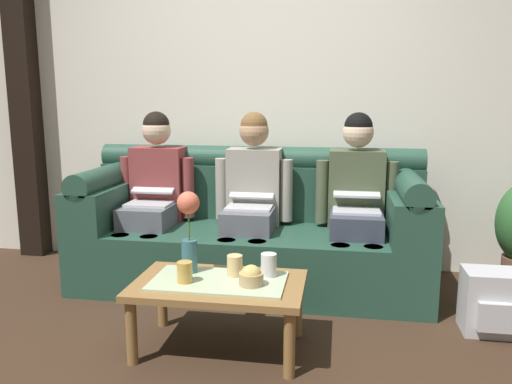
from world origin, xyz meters
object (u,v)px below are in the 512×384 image
at_px(cup_near_right, 235,265).
at_px(cup_far_center, 269,265).
at_px(person_left, 154,190).
at_px(snack_bowl, 251,277).
at_px(backpack_right, 495,303).
at_px(person_middle, 252,193).
at_px(flower_vase, 189,225).
at_px(person_right, 356,196).
at_px(cup_near_left, 185,272).
at_px(couch, 252,233).
at_px(coffee_table, 219,290).

distance_m(cup_near_right, cup_far_center, 0.18).
bearing_deg(cup_far_center, person_left, 136.79).
height_order(snack_bowl, backpack_right, snack_bowl).
distance_m(person_left, backpack_right, 2.34).
relative_size(person_middle, cup_far_center, 10.00).
bearing_deg(person_middle, flower_vase, -101.34).
distance_m(person_right, backpack_right, 1.07).
bearing_deg(cup_near_left, couch, 81.47).
bearing_deg(cup_near_left, snack_bowl, 3.13).
height_order(couch, coffee_table, couch).
relative_size(coffee_table, flower_vase, 2.00).
bearing_deg(cup_near_right, person_middle, 94.25).
height_order(snack_bowl, cup_near_left, cup_near_left).
distance_m(flower_vase, snack_bowl, 0.45).
xyz_separation_m(couch, coffee_table, (-0.00, -1.02, -0.04)).
bearing_deg(backpack_right, flower_vase, -168.44).
bearing_deg(snack_bowl, cup_far_center, 64.53).
xyz_separation_m(person_middle, backpack_right, (1.49, -0.57, -0.48)).
xyz_separation_m(coffee_table, cup_far_center, (0.25, 0.10, 0.12)).
distance_m(person_middle, flower_vase, 0.93).
bearing_deg(person_right, couch, 179.64).
distance_m(person_middle, backpack_right, 1.67).
xyz_separation_m(coffee_table, snack_bowl, (0.18, -0.04, 0.10)).
distance_m(cup_far_center, backpack_right, 1.32).
bearing_deg(backpack_right, cup_far_center, -164.76).
bearing_deg(coffee_table, cup_near_left, -158.99).
distance_m(person_middle, cup_near_left, 1.11).
relative_size(snack_bowl, cup_far_center, 1.02).
bearing_deg(backpack_right, snack_bowl, -159.80).
height_order(flower_vase, backpack_right, flower_vase).
xyz_separation_m(person_right, cup_near_right, (-0.65, -0.93, -0.22)).
bearing_deg(person_left, cup_far_center, -43.21).
xyz_separation_m(person_right, snack_bowl, (-0.54, -1.06, -0.23)).
distance_m(person_left, cup_far_center, 1.35).
distance_m(person_middle, cup_near_right, 0.96).
bearing_deg(flower_vase, person_middle, 78.66).
xyz_separation_m(person_left, backpack_right, (2.21, -0.57, -0.48)).
bearing_deg(person_middle, person_right, -0.03).
bearing_deg(coffee_table, person_left, 125.51).
relative_size(flower_vase, cup_near_right, 4.02).
distance_m(couch, coffee_table, 1.02).
xyz_separation_m(coffee_table, cup_near_left, (-0.16, -0.06, 0.11)).
relative_size(person_left, person_right, 1.00).
bearing_deg(cup_near_right, cup_far_center, 6.33).
bearing_deg(snack_bowl, person_right, 62.79).
xyz_separation_m(person_middle, cup_near_left, (-0.16, -1.08, -0.22)).
distance_m(coffee_table, cup_near_right, 0.16).
xyz_separation_m(couch, person_right, (0.72, -0.00, 0.29)).
bearing_deg(person_left, cup_near_right, -49.65).
height_order(person_right, cup_near_right, person_right).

